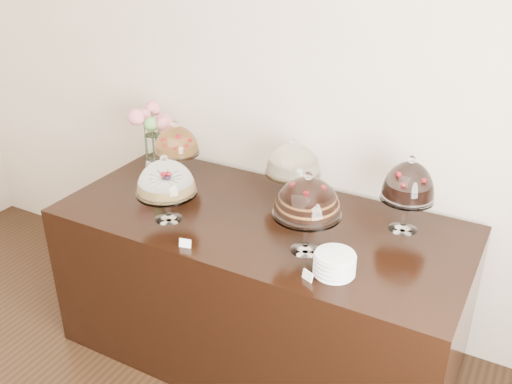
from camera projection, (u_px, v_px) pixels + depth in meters
The scene contains 11 objects.
wall_back at pixel (258, 76), 3.33m from camera, with size 5.00×0.04×3.00m, color beige.
display_counter at pixel (260, 287), 3.24m from camera, with size 2.20×1.00×0.90m, color black.
cake_stand_sugar_sponge at pixel (166, 180), 2.94m from camera, with size 0.32×0.32×0.37m.
cake_stand_choco_layer at pixel (307, 200), 2.64m from camera, with size 0.33×0.33×0.42m.
cake_stand_cheesecake at pixel (293, 162), 3.16m from camera, with size 0.32×0.32×0.36m.
cake_stand_dark_choco at pixel (409, 184), 2.83m from camera, with size 0.27×0.27×0.41m.
cake_stand_fruit_tart at pixel (176, 143), 3.40m from camera, with size 0.28×0.28×0.37m.
flower_vase at pixel (153, 128), 3.57m from camera, with size 0.29×0.27×0.39m.
plate_stack at pixel (334, 264), 2.56m from camera, with size 0.19×0.19×0.10m.
price_card_left at pixel (185, 243), 2.77m from camera, with size 0.06×0.01×0.04m, color white.
price_card_right at pixel (308, 276), 2.53m from camera, with size 0.06×0.01×0.04m, color white.
Camera 1 is at (1.56, 0.11, 2.39)m, focal length 40.00 mm.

